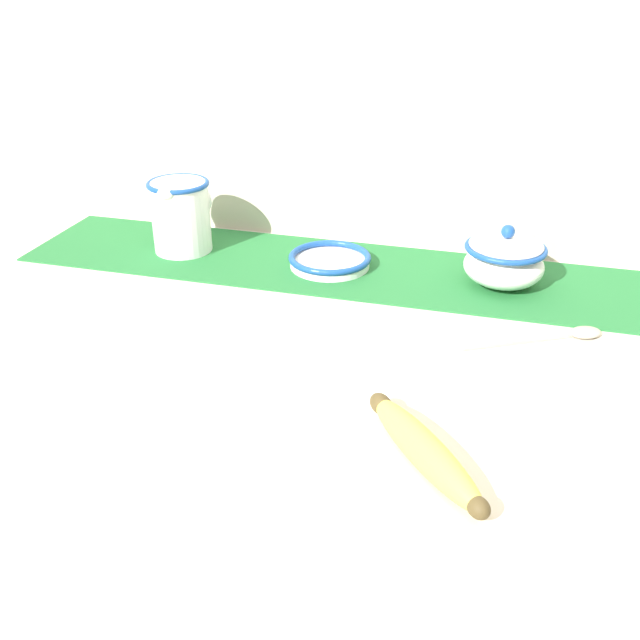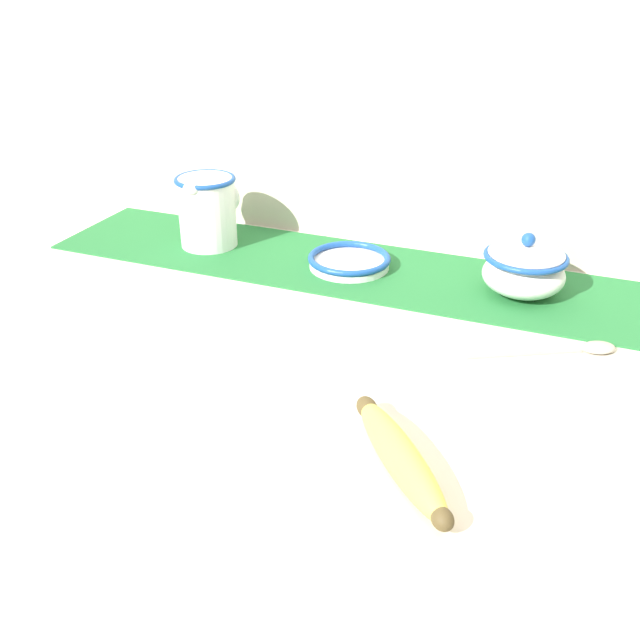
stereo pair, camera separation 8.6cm
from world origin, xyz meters
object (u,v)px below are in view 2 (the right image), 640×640
at_px(cream_pitcher, 208,209).
at_px(spoon, 589,348).
at_px(sugar_bowl, 524,268).
at_px(small_dish, 349,261).
at_px(banana, 400,456).

height_order(cream_pitcher, spoon, cream_pitcher).
bearing_deg(sugar_bowl, small_dish, -179.54).
height_order(cream_pitcher, small_dish, cream_pitcher).
distance_m(cream_pitcher, small_dish, 0.26).
height_order(banana, spoon, banana).
relative_size(sugar_bowl, banana, 0.70).
height_order(small_dish, banana, banana).
bearing_deg(sugar_bowl, spoon, -52.48).
bearing_deg(sugar_bowl, cream_pitcher, 179.81).
relative_size(sugar_bowl, spoon, 0.67).
distance_m(sugar_bowl, spoon, 0.17).
height_order(cream_pitcher, sugar_bowl, cream_pitcher).
distance_m(small_dish, spoon, 0.39).
distance_m(cream_pitcher, spoon, 0.64).
xyz_separation_m(cream_pitcher, small_dish, (0.25, -0.00, -0.05)).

